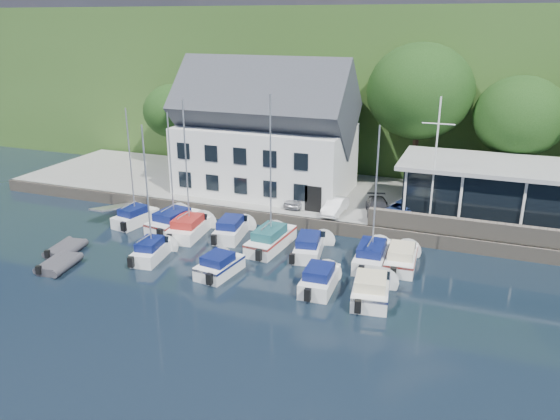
# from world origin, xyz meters

# --- Properties ---
(ground) EXTENTS (180.00, 180.00, 0.00)m
(ground) POSITION_xyz_m (0.00, 0.00, 0.00)
(ground) COLOR black
(ground) RESTS_ON ground
(quay) EXTENTS (60.00, 13.00, 1.00)m
(quay) POSITION_xyz_m (0.00, 17.50, 0.50)
(quay) COLOR gray
(quay) RESTS_ON ground
(quay_face) EXTENTS (60.00, 0.30, 1.00)m
(quay_face) POSITION_xyz_m (0.00, 11.00, 0.50)
(quay_face) COLOR #6D6457
(quay_face) RESTS_ON ground
(hillside) EXTENTS (160.00, 75.00, 16.00)m
(hillside) POSITION_xyz_m (0.00, 62.00, 8.00)
(hillside) COLOR #355620
(hillside) RESTS_ON ground
(field_patch) EXTENTS (50.00, 30.00, 0.30)m
(field_patch) POSITION_xyz_m (8.00, 70.00, 16.15)
(field_patch) COLOR #526030
(field_patch) RESTS_ON hillside
(harbor_building) EXTENTS (14.40, 8.20, 8.70)m
(harbor_building) POSITION_xyz_m (-7.00, 16.50, 5.35)
(harbor_building) COLOR white
(harbor_building) RESTS_ON quay
(club_pavilion) EXTENTS (13.20, 7.20, 4.10)m
(club_pavilion) POSITION_xyz_m (11.00, 16.00, 3.05)
(club_pavilion) COLOR black
(club_pavilion) RESTS_ON quay
(seawall) EXTENTS (18.00, 0.50, 1.20)m
(seawall) POSITION_xyz_m (12.00, 11.40, 1.60)
(seawall) COLOR #6D6457
(seawall) RESTS_ON quay
(gangway) EXTENTS (1.20, 6.00, 1.40)m
(gangway) POSITION_xyz_m (-16.50, 9.00, 0.00)
(gangway) COLOR silver
(gangway) RESTS_ON ground
(car_silver) EXTENTS (1.73, 3.62, 1.19)m
(car_silver) POSITION_xyz_m (-2.99, 13.63, 1.60)
(car_silver) COLOR #B8B8BD
(car_silver) RESTS_ON quay
(car_white) EXTENTS (1.39, 3.55, 1.15)m
(car_white) POSITION_xyz_m (0.17, 12.73, 1.58)
(car_white) COLOR white
(car_white) RESTS_ON quay
(car_dgrey) EXTENTS (2.66, 4.34, 1.17)m
(car_dgrey) POSITION_xyz_m (3.23, 13.46, 1.59)
(car_dgrey) COLOR #2D2D32
(car_dgrey) RESTS_ON quay
(car_blue) EXTENTS (2.68, 4.05, 1.29)m
(car_blue) POSITION_xyz_m (4.97, 13.47, 1.65)
(car_blue) COLOR navy
(car_blue) RESTS_ON quay
(flagpole) EXTENTS (2.16, 0.20, 9.02)m
(flagpole) POSITION_xyz_m (7.07, 12.75, 5.51)
(flagpole) COLOR white
(flagpole) RESTS_ON quay
(tree_0) EXTENTS (5.78, 5.78, 7.90)m
(tree_0) POSITION_xyz_m (-18.81, 21.45, 4.95)
(tree_0) COLOR black
(tree_0) RESTS_ON quay
(tree_2) EXTENTS (7.52, 7.52, 10.28)m
(tree_2) POSITION_xyz_m (-3.96, 21.31, 6.14)
(tree_2) COLOR black
(tree_2) RESTS_ON quay
(tree_3) EXTENTS (8.86, 8.86, 12.11)m
(tree_3) POSITION_xyz_m (4.55, 22.37, 7.05)
(tree_3) COLOR black
(tree_3) RESTS_ON quay
(tree_4) EXTENTS (7.14, 7.14, 9.75)m
(tree_4) POSITION_xyz_m (12.46, 21.96, 5.88)
(tree_4) COLOR black
(tree_4) RESTS_ON quay
(boat_r1_0) EXTENTS (2.63, 5.49, 8.68)m
(boat_r1_0) POSITION_xyz_m (-14.16, 7.68, 4.34)
(boat_r1_0) COLOR white
(boat_r1_0) RESTS_ON ground
(boat_r1_1) EXTENTS (3.05, 6.84, 9.34)m
(boat_r1_1) POSITION_xyz_m (-10.82, 7.84, 4.67)
(boat_r1_1) COLOR white
(boat_r1_1) RESTS_ON ground
(boat_r1_2) EXTENTS (2.75, 6.47, 8.82)m
(boat_r1_2) POSITION_xyz_m (-9.15, 7.18, 4.41)
(boat_r1_2) COLOR white
(boat_r1_2) RESTS_ON ground
(boat_r1_3) EXTENTS (2.58, 6.00, 1.47)m
(boat_r1_3) POSITION_xyz_m (-6.15, 7.96, 0.74)
(boat_r1_3) COLOR white
(boat_r1_3) RESTS_ON ground
(boat_r1_4) EXTENTS (2.47, 7.05, 9.52)m
(boat_r1_4) POSITION_xyz_m (-2.77, 7.06, 4.76)
(boat_r1_4) COLOR white
(boat_r1_4) RESTS_ON ground
(boat_r1_5) EXTENTS (2.79, 6.36, 1.37)m
(boat_r1_5) POSITION_xyz_m (-0.03, 7.11, 0.68)
(boat_r1_5) COLOR white
(boat_r1_5) RESTS_ON ground
(boat_r1_6) EXTENTS (2.29, 6.67, 9.00)m
(boat_r1_6) POSITION_xyz_m (4.20, 7.01, 4.50)
(boat_r1_6) COLOR white
(boat_r1_6) RESTS_ON ground
(boat_r1_7) EXTENTS (2.27, 6.01, 1.42)m
(boat_r1_7) POSITION_xyz_m (6.03, 7.27, 0.71)
(boat_r1_7) COLOR white
(boat_r1_7) RESTS_ON ground
(boat_r2_1) EXTENTS (2.32, 5.32, 8.50)m
(boat_r2_1) POSITION_xyz_m (-9.38, 2.68, 4.25)
(boat_r2_1) COLOR white
(boat_r2_1) RESTS_ON ground
(boat_r2_2) EXTENTS (2.51, 4.87, 1.39)m
(boat_r2_2) POSITION_xyz_m (-4.20, 2.15, 0.70)
(boat_r2_2) COLOR white
(boat_r2_2) RESTS_ON ground
(boat_r2_3) EXTENTS (2.10, 5.26, 1.47)m
(boat_r2_3) POSITION_xyz_m (2.08, 2.51, 0.74)
(boat_r2_3) COLOR white
(boat_r2_3) RESTS_ON ground
(boat_r2_4) EXTENTS (2.82, 5.57, 1.52)m
(boat_r2_4) POSITION_xyz_m (5.14, 2.26, 0.76)
(boat_r2_4) COLOR white
(boat_r2_4) RESTS_ON ground
(dinghy_0) EXTENTS (2.28, 3.33, 0.72)m
(dinghy_0) POSITION_xyz_m (-15.32, 1.38, 0.36)
(dinghy_0) COLOR #36353B
(dinghy_0) RESTS_ON ground
(dinghy_1) EXTENTS (2.35, 3.41, 0.74)m
(dinghy_1) POSITION_xyz_m (-14.05, -0.66, 0.37)
(dinghy_1) COLOR #36353B
(dinghy_1) RESTS_ON ground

